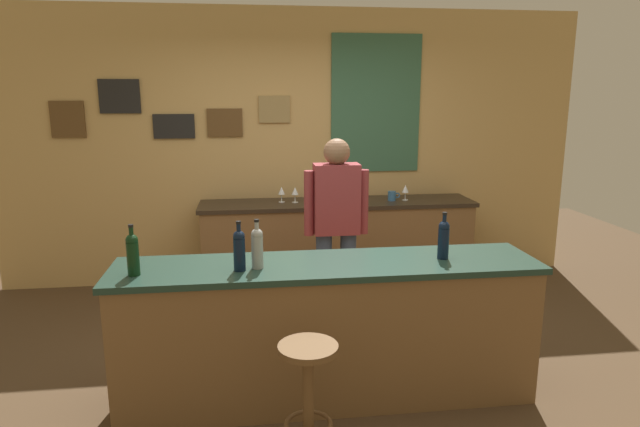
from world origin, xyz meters
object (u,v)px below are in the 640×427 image
wine_glass_a (282,191)px  wine_glass_b (295,191)px  wine_bottle_b (239,249)px  coffee_mug (392,196)px  wine_bottle_d (444,238)px  wine_glass_c (355,190)px  bar_stool (308,384)px  bartender (336,224)px  wine_glass_d (405,189)px  wine_bottle_c (257,247)px  wine_bottle_a (133,253)px

wine_glass_a → wine_glass_b: (0.13, -0.03, 0.00)m
wine_bottle_b → coffee_mug: wine_bottle_b is taller
wine_bottle_d → wine_glass_c: (-0.17, 2.08, -0.05)m
wine_glass_c → wine_bottle_b: bearing=-117.6°
wine_glass_b → wine_bottle_d: bearing=-69.3°
bar_stool → wine_bottle_d: 1.29m
bartender → wine_glass_b: bearing=102.2°
bartender → wine_glass_d: bartender is taller
wine_glass_b → bar_stool: bearing=-93.6°
wine_glass_b → coffee_mug: bearing=-2.0°
bartender → wine_bottle_d: bearing=-60.9°
wine_bottle_b → wine_bottle_d: size_ratio=1.00×
wine_bottle_c → wine_glass_b: bearing=78.9°
wine_glass_a → wine_glass_c: same height
bar_stool → wine_glass_c: wine_glass_c is taller
wine_bottle_d → wine_glass_d: 2.07m
bar_stool → wine_bottle_d: size_ratio=2.22×
wine_glass_c → wine_bottle_c: bearing=-115.7°
bartender → coffee_mug: size_ratio=12.96×
wine_bottle_a → wine_bottle_b: bearing=0.5°
wine_bottle_a → wine_glass_b: (1.14, 2.15, -0.05)m
coffee_mug → wine_bottle_a: bearing=-135.0°
bar_stool → wine_bottle_b: bearing=121.8°
bartender → wine_bottle_a: (-1.37, -1.05, 0.12)m
wine_glass_b → bartender: bearing=-77.8°
wine_glass_b → wine_glass_d: 1.12m
wine_bottle_a → bar_stool: bearing=-30.1°
wine_bottle_a → wine_glass_a: (1.01, 2.18, -0.05)m
bartender → wine_glass_b: size_ratio=10.45×
wine_bottle_d → wine_glass_a: 2.29m
wine_bottle_b → coffee_mug: size_ratio=2.45×
wine_bottle_a → coffee_mug: wine_bottle_a is taller
bartender → wine_glass_a: bearing=108.1°
bar_stool → wine_glass_b: wine_glass_b is taller
wine_bottle_b → wine_glass_d: 2.67m
wine_bottle_a → wine_bottle_d: (1.91, 0.08, 0.00)m
bartender → bar_stool: (-0.41, -1.61, -0.48)m
wine_bottle_d → wine_glass_d: wine_bottle_d is taller
coffee_mug → wine_bottle_c: bearing=-123.9°
wine_glass_a → wine_glass_b: size_ratio=1.00×
wine_bottle_a → wine_glass_b: size_ratio=1.97×
wine_bottle_b → wine_bottle_c: same height
bartender → wine_glass_d: bearing=50.5°
wine_bottle_a → wine_glass_b: bearing=62.1°
bar_stool → wine_glass_a: 2.79m
wine_glass_d → coffee_mug: size_ratio=1.24×
wine_glass_c → wine_glass_d: size_ratio=1.00×
wine_glass_a → coffee_mug: bearing=-3.4°
wine_glass_a → wine_glass_d: (1.25, -0.06, 0.00)m
bar_stool → wine_glass_d: bearing=64.3°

